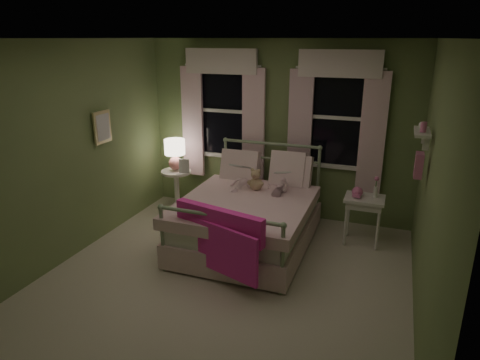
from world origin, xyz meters
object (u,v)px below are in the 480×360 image
at_px(child_left, 240,165).
at_px(teddy_bear, 256,181).
at_px(child_right, 280,172).
at_px(table_lamp, 175,152).
at_px(bed, 249,218).
at_px(nightstand_left, 177,185).
at_px(nightstand_right, 364,204).

bearing_deg(child_left, teddy_bear, 147.29).
bearing_deg(child_right, child_left, -4.65).
bearing_deg(table_lamp, child_right, -9.64).
distance_m(bed, child_right, 0.74).
bearing_deg(nightstand_left, child_right, -9.64).
bearing_deg(nightstand_right, table_lamp, 176.32).
height_order(bed, table_lamp, bed).
xyz_separation_m(child_left, child_right, (0.56, 0.00, -0.03)).
bearing_deg(table_lamp, nightstand_left, 0.00).
bearing_deg(nightstand_left, child_left, -14.10).
xyz_separation_m(bed, teddy_bear, (-0.01, 0.27, 0.42)).
xyz_separation_m(bed, child_left, (-0.29, 0.43, 0.56)).
relative_size(bed, nightstand_left, 3.13).
height_order(child_left, nightstand_left, child_left).
bearing_deg(child_right, nightstand_left, -14.30).
bearing_deg(bed, table_lamp, 153.49).
height_order(child_left, table_lamp, child_left).
relative_size(child_right, table_lamp, 1.42).
height_order(child_left, child_right, child_left).
bearing_deg(bed, teddy_bear, 91.15).
relative_size(child_left, nightstand_right, 1.16).
bearing_deg(child_right, table_lamp, -14.30).
distance_m(child_right, table_lamp, 1.76).
bearing_deg(bed, nightstand_left, 153.49).
bearing_deg(teddy_bear, nightstand_left, 162.68).
height_order(teddy_bear, nightstand_right, teddy_bear).
distance_m(table_lamp, nightstand_right, 2.88).
xyz_separation_m(child_left, teddy_bear, (0.28, -0.16, -0.15)).
relative_size(child_left, teddy_bear, 2.41).
bearing_deg(nightstand_left, table_lamp, 180.00).
bearing_deg(table_lamp, bed, -26.51).
relative_size(bed, child_left, 2.75).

